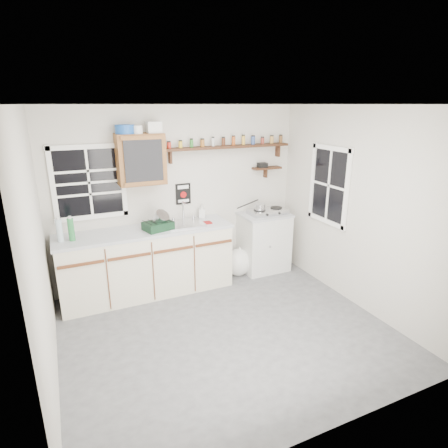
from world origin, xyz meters
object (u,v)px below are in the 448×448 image
object	(u,v)px
main_cabinet	(148,261)
upper_cabinet	(141,159)
right_cabinet	(264,242)
spice_shelf	(229,146)
hotplate	(268,211)
dish_rack	(159,223)

from	to	relation	value
main_cabinet	upper_cabinet	distance (m)	1.37
main_cabinet	upper_cabinet	world-z (taller)	upper_cabinet
right_cabinet	spice_shelf	bearing A→B (deg)	159.96
main_cabinet	hotplate	xyz separation A→B (m)	(1.88, 0.01, 0.49)
main_cabinet	upper_cabinet	bearing A→B (deg)	76.32
hotplate	main_cabinet	bearing A→B (deg)	-178.77
upper_cabinet	dish_rack	world-z (taller)	upper_cabinet
main_cabinet	hotplate	world-z (taller)	hotplate
hotplate	spice_shelf	bearing A→B (deg)	160.72
right_cabinet	dish_rack	distance (m)	1.76
spice_shelf	dish_rack	xyz separation A→B (m)	(-1.15, -0.28, -0.93)
upper_cabinet	hotplate	bearing A→B (deg)	-4.29
upper_cabinet	dish_rack	xyz separation A→B (m)	(0.13, -0.21, -0.82)
right_cabinet	spice_shelf	world-z (taller)	spice_shelf
spice_shelf	main_cabinet	bearing A→B (deg)	-170.84
spice_shelf	dish_rack	distance (m)	1.50
main_cabinet	right_cabinet	distance (m)	1.84
main_cabinet	right_cabinet	bearing A→B (deg)	0.79
main_cabinet	spice_shelf	bearing A→B (deg)	9.16
main_cabinet	dish_rack	bearing A→B (deg)	-22.65
main_cabinet	dish_rack	xyz separation A→B (m)	(0.17, -0.07, 0.54)
right_cabinet	main_cabinet	bearing A→B (deg)	-179.21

